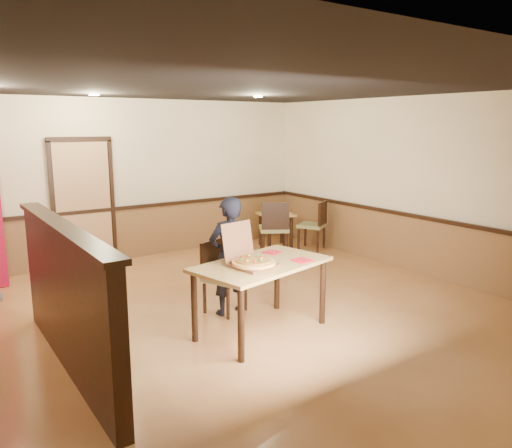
{
  "coord_description": "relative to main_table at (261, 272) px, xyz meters",
  "views": [
    {
      "loc": [
        -3.07,
        -4.98,
        2.35
      ],
      "look_at": [
        0.34,
        0.0,
        1.15
      ],
      "focal_mm": 35.0,
      "sensor_mm": 36.0,
      "label": 1
    }
  ],
  "objects": [
    {
      "name": "chair_rail_right",
      "position": [
        3.41,
        0.54,
        0.2
      ],
      "size": [
        0.06,
        7.0,
        0.06
      ],
      "primitive_type": "cube",
      "color": "black",
      "rests_on": "wall_right"
    },
    {
      "name": "side_chair_right",
      "position": [
        3.08,
        2.6,
        -0.2
      ],
      "size": [
        0.63,
        0.63,
        0.94
      ],
      "rotation": [
        0.0,
        0.0,
        3.67
      ],
      "color": "olive",
      "rests_on": "floor"
    },
    {
      "name": "main_table",
      "position": [
        0.0,
        0.0,
        0.0
      ],
      "size": [
        1.7,
        1.19,
        0.83
      ],
      "rotation": [
        0.0,
        0.0,
        0.22
      ],
      "color": "#AE8749",
      "rests_on": "floor"
    },
    {
      "name": "pizza",
      "position": [
        -0.17,
        -0.09,
        0.16
      ],
      "size": [
        0.58,
        0.58,
        0.03
      ],
      "primitive_type": "cylinder",
      "rotation": [
        0.0,
        0.0,
        -0.24
      ],
      "color": "#E3A352",
      "rests_on": "pizza_box"
    },
    {
      "name": "side_chair_left",
      "position": [
        2.1,
        2.6,
        -0.16
      ],
      "size": [
        0.69,
        0.69,
        1.02
      ],
      "rotation": [
        0.0,
        0.0,
        2.61
      ],
      "color": "olive",
      "rests_on": "floor"
    },
    {
      "name": "pizza_box",
      "position": [
        -0.17,
        -0.04,
        0.17
      ],
      "size": [
        0.52,
        0.58,
        0.46
      ],
      "rotation": [
        0.0,
        0.0,
        0.17
      ],
      "color": "brown",
      "rests_on": "main_table"
    },
    {
      "name": "booth_partition",
      "position": [
        -2.04,
        0.34,
        0.02
      ],
      "size": [
        0.2,
        3.1,
        1.44
      ],
      "color": "black",
      "rests_on": "floor"
    },
    {
      "name": "floor",
      "position": [
        -0.04,
        0.54,
        -0.72
      ],
      "size": [
        7.0,
        7.0,
        0.0
      ],
      "primitive_type": "plane",
      "color": "tan",
      "rests_on": "ground"
    },
    {
      "name": "napkin_near",
      "position": [
        0.43,
        -0.19,
        0.11
      ],
      "size": [
        0.22,
        0.22,
        0.01
      ],
      "rotation": [
        0.0,
        0.0,
        0.04
      ],
      "color": "red",
      "rests_on": "main_table"
    },
    {
      "name": "ceiling",
      "position": [
        -0.04,
        0.54,
        2.08
      ],
      "size": [
        7.0,
        7.0,
        0.0
      ],
      "primitive_type": "plane",
      "rotation": [
        3.14,
        0.0,
        0.0
      ],
      "color": "black",
      "rests_on": "wall_back"
    },
    {
      "name": "wall_back",
      "position": [
        -0.04,
        4.04,
        0.68
      ],
      "size": [
        7.0,
        0.0,
        7.0
      ],
      "primitive_type": "plane",
      "rotation": [
        1.57,
        0.0,
        0.0
      ],
      "color": "#FFEFC7",
      "rests_on": "floor"
    },
    {
      "name": "chair_rail_back",
      "position": [
        -0.04,
        3.99,
        0.2
      ],
      "size": [
        7.0,
        0.06,
        0.06
      ],
      "primitive_type": "cube",
      "color": "black",
      "rests_on": "wall_back"
    },
    {
      "name": "back_door",
      "position": [
        -0.84,
        4.0,
        0.33
      ],
      "size": [
        0.9,
        0.06,
        2.1
      ],
      "primitive_type": "cube",
      "color": "tan",
      "rests_on": "wall_back"
    },
    {
      "name": "side_table",
      "position": [
        2.59,
        3.21,
        -0.22
      ],
      "size": [
        0.75,
        0.75,
        0.66
      ],
      "rotation": [
        0.0,
        0.0,
        -0.24
      ],
      "color": "#AE8749",
      "rests_on": "floor"
    },
    {
      "name": "condiment",
      "position": [
        2.45,
        3.22,
        0.01
      ],
      "size": [
        0.05,
        0.05,
        0.13
      ],
      "primitive_type": "cylinder",
      "color": "brown",
      "rests_on": "side_table"
    },
    {
      "name": "wainscot_back",
      "position": [
        -0.04,
        4.01,
        -0.27
      ],
      "size": [
        7.0,
        0.04,
        0.9
      ],
      "primitive_type": "cube",
      "color": "brown",
      "rests_on": "floor"
    },
    {
      "name": "napkin_far",
      "position": [
        0.36,
        0.31,
        0.11
      ],
      "size": [
        0.25,
        0.25,
        0.01
      ],
      "rotation": [
        0.0,
        0.0,
        0.38
      ],
      "color": "red",
      "rests_on": "main_table"
    },
    {
      "name": "wainscot_right",
      "position": [
        3.43,
        0.54,
        -0.27
      ],
      "size": [
        0.04,
        7.0,
        0.9
      ],
      "primitive_type": "cube",
      "color": "brown",
      "rests_on": "floor"
    },
    {
      "name": "diner_chair",
      "position": [
        -0.04,
        0.84,
        -0.22
      ],
      "size": [
        0.58,
        0.58,
        0.91
      ],
      "rotation": [
        0.0,
        0.0,
        0.37
      ],
      "color": "olive",
      "rests_on": "floor"
    },
    {
      "name": "diner",
      "position": [
        -0.0,
        0.7,
        0.03
      ],
      "size": [
        0.56,
        0.38,
        1.5
      ],
      "primitive_type": "imported",
      "rotation": [
        0.0,
        0.0,
        3.11
      ],
      "color": "black",
      "rests_on": "floor"
    },
    {
      "name": "spot_c",
      "position": [
        1.36,
        2.04,
        2.06
      ],
      "size": [
        0.14,
        0.14,
        0.02
      ],
      "primitive_type": "cylinder",
      "color": "#FFE8B2",
      "rests_on": "ceiling"
    },
    {
      "name": "wall_right",
      "position": [
        3.46,
        0.54,
        0.68
      ],
      "size": [
        0.0,
        7.0,
        7.0
      ],
      "primitive_type": "plane",
      "rotation": [
        1.57,
        0.0,
        -1.57
      ],
      "color": "#FFEFC7",
      "rests_on": "floor"
    },
    {
      "name": "spot_b",
      "position": [
        -0.84,
        3.04,
        2.06
      ],
      "size": [
        0.14,
        0.14,
        0.02
      ],
      "primitive_type": "cylinder",
      "color": "#FFE8B2",
      "rests_on": "ceiling"
    }
  ]
}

